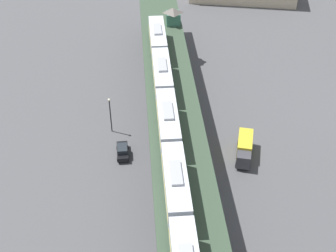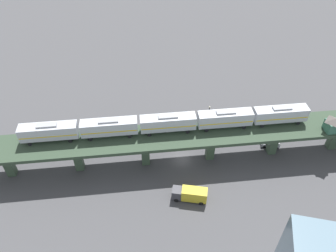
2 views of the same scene
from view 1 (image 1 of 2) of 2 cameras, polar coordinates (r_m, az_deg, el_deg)
ground_plane at (r=76.52m, az=0.87°, el=-4.12°), size 400.00×400.00×0.00m
elevated_viaduct at (r=71.85m, az=0.93°, el=-0.13°), size 36.91×89.97×8.12m
subway_train at (r=67.13m, az=-0.00°, el=0.69°), size 22.29×60.11×4.45m
signal_hut at (r=98.43m, az=0.63°, el=13.29°), size 4.07×4.07×3.40m
street_car_black at (r=77.07m, az=-5.57°, el=-3.03°), size 3.22×4.75×1.89m
street_car_silver at (r=93.23m, az=-1.57°, el=5.40°), size 2.28×4.55×1.89m
delivery_truck at (r=76.98m, az=9.31°, el=-2.67°), size 2.74×7.32×3.20m
street_lamp at (r=80.18m, az=-7.05°, el=1.65°), size 0.44×0.44×6.94m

